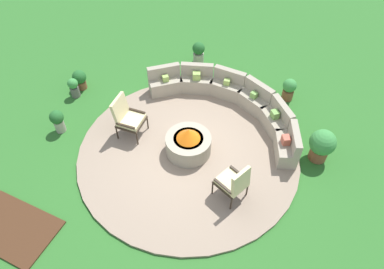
% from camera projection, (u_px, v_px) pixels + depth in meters
% --- Properties ---
extents(ground_plane, '(24.00, 24.00, 0.00)m').
position_uv_depth(ground_plane, '(189.00, 152.00, 8.69)').
color(ground_plane, '#2D6B28').
extents(patio_circle, '(5.33, 5.33, 0.06)m').
position_uv_depth(patio_circle, '(189.00, 152.00, 8.67)').
color(patio_circle, gray).
rests_on(patio_circle, ground_plane).
extents(mulch_bed_left, '(1.81, 1.16, 0.04)m').
position_uv_depth(mulch_bed_left, '(13.00, 228.00, 7.30)').
color(mulch_bed_left, '#472B19').
rests_on(mulch_bed_left, ground_plane).
extents(fire_pit, '(1.09, 1.09, 0.75)m').
position_uv_depth(fire_pit, '(188.00, 143.00, 8.43)').
color(fire_pit, '#9E937F').
rests_on(fire_pit, patio_circle).
extents(curved_stone_bench, '(4.51, 2.17, 0.78)m').
position_uv_depth(curved_stone_bench, '(232.00, 101.00, 9.40)').
color(curved_stone_bench, '#9E937F').
rests_on(curved_stone_bench, patio_circle).
extents(lounge_chair_front_left, '(0.68, 0.66, 1.08)m').
position_uv_depth(lounge_chair_front_left, '(127.00, 117.00, 8.65)').
color(lounge_chair_front_left, '#2D2319').
rests_on(lounge_chair_front_left, patio_circle).
extents(lounge_chair_front_right, '(0.76, 0.72, 1.00)m').
position_uv_depth(lounge_chair_front_right, '(234.00, 182.00, 7.38)').
color(lounge_chair_front_right, '#2D2319').
rests_on(lounge_chair_front_right, patio_circle).
extents(potted_plant_0, '(0.61, 0.61, 0.86)m').
position_uv_depth(potted_plant_0, '(322.00, 145.00, 8.23)').
color(potted_plant_0, brown).
rests_on(potted_plant_0, ground_plane).
extents(potted_plant_1, '(0.38, 0.38, 0.69)m').
position_uv_depth(potted_plant_1, '(199.00, 52.00, 10.91)').
color(potted_plant_1, '#A89E8E').
rests_on(potted_plant_1, ground_plane).
extents(potted_plant_2, '(0.29, 0.29, 0.59)m').
position_uv_depth(potted_plant_2, '(74.00, 87.00, 9.86)').
color(potted_plant_2, '#605B56').
rests_on(potted_plant_2, ground_plane).
extents(potted_plant_3, '(0.37, 0.37, 0.66)m').
position_uv_depth(potted_plant_3, '(289.00, 89.00, 9.75)').
color(potted_plant_3, brown).
rests_on(potted_plant_3, ground_plane).
extents(potted_plant_4, '(0.39, 0.39, 0.59)m').
position_uv_depth(potted_plant_4, '(80.00, 79.00, 10.09)').
color(potted_plant_4, brown).
rests_on(potted_plant_4, ground_plane).
extents(potted_plant_5, '(0.35, 0.35, 0.65)m').
position_uv_depth(potted_plant_5, '(58.00, 120.00, 8.91)').
color(potted_plant_5, '#A89E8E').
rests_on(potted_plant_5, ground_plane).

